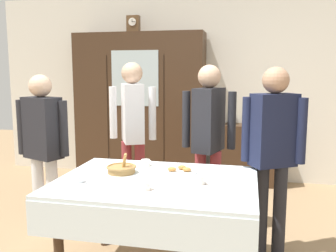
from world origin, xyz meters
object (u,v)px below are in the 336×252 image
(tea_cup_near_left, at_px, (146,164))
(tea_cup_near_right, at_px, (200,182))
(book_stack, at_px, (249,123))
(mantel_clock, at_px, (133,24))
(dining_table, at_px, (155,195))
(tea_cup_back_edge, at_px, (78,180))
(pastry_plate, at_px, (180,171))
(person_beside_shelf, at_px, (43,140))
(bread_basket, at_px, (122,169))
(person_behind_table_left, at_px, (273,144))
(person_near_right_end, at_px, (133,124))
(wall_cabinet, at_px, (140,107))
(spoon_front_edge, at_px, (140,183))
(bookshelf_low, at_px, (248,155))
(spoon_near_right, at_px, (230,171))
(spoon_back_edge, at_px, (116,190))
(tea_cup_far_right, at_px, (145,187))
(person_by_cabinet, at_px, (208,132))

(tea_cup_near_left, xyz_separation_m, tea_cup_near_right, (0.52, -0.41, -0.00))
(book_stack, height_order, tea_cup_near_left, book_stack)
(mantel_clock, xyz_separation_m, book_stack, (1.65, 0.05, -1.38))
(dining_table, distance_m, tea_cup_back_edge, 0.58)
(tea_cup_back_edge, distance_m, pastry_plate, 0.80)
(person_beside_shelf, bearing_deg, bread_basket, -21.86)
(tea_cup_near_left, xyz_separation_m, pastry_plate, (0.32, -0.12, -0.02))
(tea_cup_near_right, distance_m, person_behind_table_left, 0.82)
(tea_cup_back_edge, relative_size, bread_basket, 0.54)
(bread_basket, distance_m, person_behind_table_left, 1.27)
(person_near_right_end, bearing_deg, pastry_plate, -53.08)
(mantel_clock, xyz_separation_m, tea_cup_near_left, (0.80, -2.21, -1.44))
(mantel_clock, height_order, tea_cup_near_right, mantel_clock)
(wall_cabinet, xyz_separation_m, tea_cup_near_right, (1.24, -2.63, -0.26))
(tea_cup_near_left, xyz_separation_m, person_behind_table_left, (1.05, 0.18, 0.18))
(spoon_front_edge, height_order, person_beside_shelf, person_beside_shelf)
(tea_cup_near_left, bearing_deg, dining_table, -64.14)
(bookshelf_low, bearing_deg, spoon_near_right, -93.50)
(spoon_near_right, distance_m, person_near_right_end, 1.36)
(tea_cup_near_right, xyz_separation_m, spoon_back_edge, (-0.54, -0.24, -0.02))
(dining_table, height_order, tea_cup_far_right, tea_cup_far_right)
(book_stack, distance_m, person_by_cabinet, 1.73)
(tea_cup_far_right, distance_m, bread_basket, 0.50)
(wall_cabinet, relative_size, mantel_clock, 8.87)
(spoon_near_right, bearing_deg, tea_cup_back_edge, -151.09)
(tea_cup_far_right, distance_m, spoon_near_right, 0.83)
(mantel_clock, distance_m, spoon_front_edge, 3.18)
(spoon_near_right, relative_size, person_near_right_end, 0.07)
(tea_cup_near_right, xyz_separation_m, person_by_cabinet, (-0.05, 1.00, 0.20))
(dining_table, xyz_separation_m, bread_basket, (-0.32, 0.15, 0.14))
(tea_cup_far_right, bearing_deg, spoon_near_right, 50.21)
(pastry_plate, height_order, person_near_right_end, person_near_right_end)
(person_behind_table_left, distance_m, person_near_right_end, 1.56)
(dining_table, distance_m, wall_cabinet, 2.77)
(person_beside_shelf, bearing_deg, mantel_clock, 83.17)
(wall_cabinet, distance_m, person_beside_shelf, 2.10)
(mantel_clock, height_order, person_behind_table_left, mantel_clock)
(tea_cup_near_right, xyz_separation_m, spoon_front_edge, (-0.43, -0.06, -0.02))
(bookshelf_low, xyz_separation_m, person_by_cabinet, (-0.38, -1.68, 0.58))
(pastry_plate, distance_m, spoon_back_edge, 0.64)
(bookshelf_low, xyz_separation_m, person_near_right_end, (-1.22, -1.46, 0.60))
(dining_table, distance_m, tea_cup_far_right, 0.28)
(mantel_clock, relative_size, pastry_plate, 0.86)
(bread_basket, distance_m, spoon_near_right, 0.88)
(wall_cabinet, xyz_separation_m, bookshelf_low, (1.56, 0.05, -0.64))
(spoon_back_edge, bearing_deg, bread_basket, 104.62)
(book_stack, height_order, tea_cup_near_right, book_stack)
(person_near_right_end, bearing_deg, book_stack, 50.19)
(pastry_plate, xyz_separation_m, spoon_back_edge, (-0.34, -0.54, -0.01))
(mantel_clock, distance_m, person_by_cabinet, 2.41)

